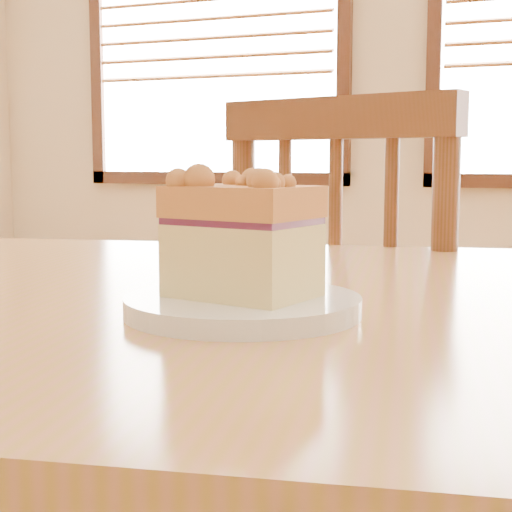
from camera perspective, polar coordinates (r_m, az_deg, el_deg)
The scene contains 5 objects.
window_left at distance 5.09m, azimuth -3.12°, elevation 17.58°, with size 1.76×0.10×1.96m.
cafe_table_main at distance 0.78m, azimuth -0.63°, elevation -9.09°, with size 1.44×1.09×0.75m.
cafe_chair_main at distance 1.40m, azimuth 9.05°, elevation -8.89°, with size 0.55×0.55×0.98m.
plate at distance 0.64m, azimuth -0.97°, elevation -3.68°, with size 0.19×0.19×0.02m.
cake_slice at distance 0.64m, azimuth -1.15°, elevation 1.63°, with size 0.13×0.11×0.11m.
Camera 1 is at (0.16, -0.59, 0.88)m, focal length 55.00 mm.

